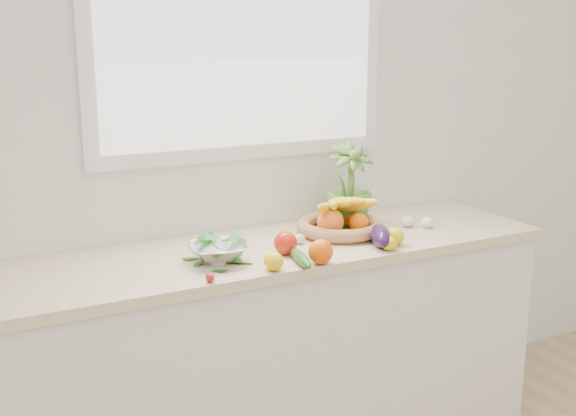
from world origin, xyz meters
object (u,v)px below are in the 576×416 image
cucumber (300,258)px  eggplant (381,236)px  potted_herb (349,185)px  apple (285,243)px  colander_with_spinach (217,247)px  fruit_basket (339,222)px

cucumber → eggplant: bearing=6.8°
potted_herb → apple: bearing=-151.4°
apple → colander_with_spinach: 0.26m
fruit_basket → colander_with_spinach: fruit_basket is taller
eggplant → potted_herb: 0.34m
apple → eggplant: apple is taller
cucumber → colander_with_spinach: bearing=149.8°
cucumber → potted_herb: (0.43, 0.35, 0.16)m
eggplant → colander_with_spinach: colander_with_spinach is taller
fruit_basket → cucumber: bearing=-141.0°
apple → colander_with_spinach: colander_with_spinach is taller
eggplant → colander_with_spinach: bearing=170.7°
fruit_basket → colander_with_spinach: bearing=-168.7°
eggplant → cucumber: (-0.38, -0.05, -0.02)m
colander_with_spinach → potted_herb: bearing=16.4°
apple → cucumber: (-0.00, -0.12, -0.02)m
cucumber → apple: bearing=88.6°
colander_with_spinach → cucumber: bearing=-30.2°
apple → potted_herb: size_ratio=0.25×
potted_herb → colander_with_spinach: potted_herb is taller
apple → cucumber: size_ratio=0.39×
colander_with_spinach → eggplant: bearing=-9.3°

